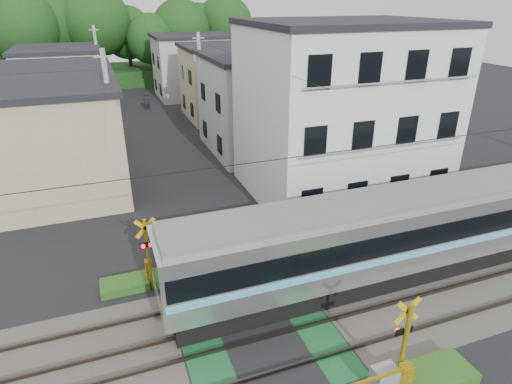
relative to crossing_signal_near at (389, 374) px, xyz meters
name	(u,v)px	position (x,y,z in m)	size (l,w,h in m)	color
ground	(257,330)	(-2.59, 3.65, -0.71)	(120.00, 120.00, 0.00)	black
track_bed	(257,329)	(-2.59, 3.65, -0.67)	(120.00, 120.00, 0.14)	#47423A
crossing_signal_near	(389,374)	(0.00, 0.00, 0.00)	(4.74, 0.65, 3.09)	yellow
crossing_signal_far	(161,269)	(-5.17, 7.31, 0.00)	(4.74, 0.65, 3.09)	yellow
apartment_block	(342,111)	(5.91, 13.15, 3.94)	(10.20, 8.36, 9.30)	silver
houses_row	(151,91)	(-2.33, 29.57, 2.53)	(22.07, 31.35, 6.80)	tan
tree_hill	(118,36)	(-3.09, 52.38, 5.15)	(40.00, 12.78, 11.87)	#1A4216
catenary	(417,205)	(3.41, 3.69, 2.98)	(60.00, 5.04, 7.00)	#2D2D33
utility_poles	(137,88)	(-3.64, 26.66, 3.37)	(7.90, 42.00, 8.00)	#A5A5A0
pedestrian	(147,102)	(-2.04, 36.67, 0.15)	(0.63, 0.41, 1.72)	#21232A
weed_patches	(305,315)	(-0.83, 3.56, -0.53)	(10.25, 8.80, 0.40)	#2D5E1E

